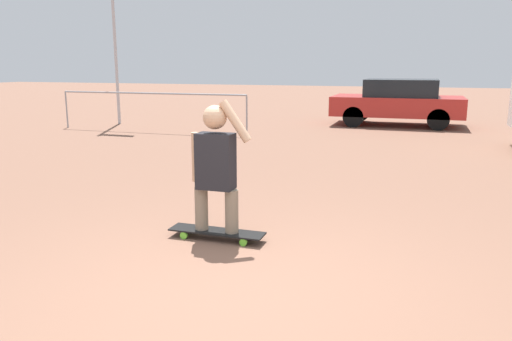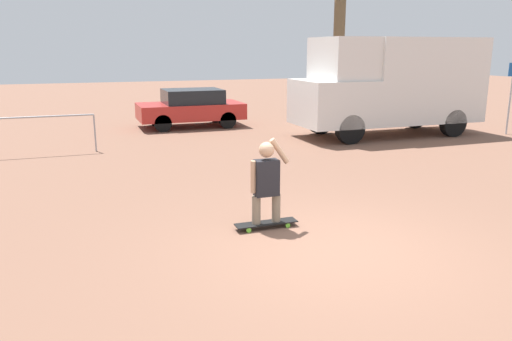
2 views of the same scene
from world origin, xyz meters
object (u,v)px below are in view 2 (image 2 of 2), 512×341
Objects in this scene: skateboard at (266,223)px; parked_car_red at (191,107)px; camper_van at (392,83)px; street_sign at (511,89)px; person_skateboarder at (266,178)px.

skateboard is 0.27× the size of parked_car_red.
street_sign is at bearing -18.22° from camper_van.
person_skateboarder is (-0.00, 0.00, 0.76)m from skateboard.
camper_van is at bearing 44.48° from skateboard.
camper_van is 7.24m from parked_car_red.
person_skateboarder is at bearing -152.32° from street_sign.
skateboard is 12.55m from street_sign.
street_sign is (11.03, 5.79, 0.70)m from person_skateboarder.
person_skateboarder reaches higher than skateboard.
skateboard is 0.16× the size of camper_van.
street_sign is (3.85, -1.27, -0.21)m from camper_van.
skateboard is 11.22m from parked_car_red.
camper_van reaches higher than parked_car_red.
street_sign is at bearing 27.69° from skateboard.
parked_car_red is at bearing 83.45° from skateboard.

